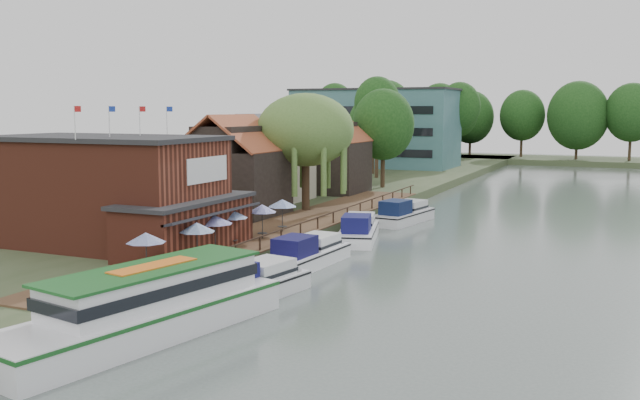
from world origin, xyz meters
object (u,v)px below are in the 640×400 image
at_px(willow, 306,152).
at_px(umbrella_3, 232,228).
at_px(cruiser_1, 308,249).
at_px(swan, 157,326).
at_px(cottage_a, 233,166).
at_px(umbrella_4, 262,221).
at_px(cottage_c, 331,153).
at_px(umbrella_0, 146,254).
at_px(hotel_block, 376,127).
at_px(pub, 127,192).
at_px(umbrella_5, 282,215).
at_px(cottage_b, 259,157).
at_px(cruiser_0, 249,279).
at_px(cruiser_3, 404,211).
at_px(cruiser_2, 359,226).
at_px(umbrella_1, 197,243).
at_px(umbrella_2, 215,234).
at_px(tour_boat, 141,303).

distance_m(willow, umbrella_3, 18.04).
xyz_separation_m(cruiser_1, swan, (-0.53, -15.13, -0.85)).
bearing_deg(cottage_a, umbrella_3, -59.42).
relative_size(umbrella_3, umbrella_4, 1.00).
xyz_separation_m(cottage_c, umbrella_4, (6.86, -28.27, -2.96)).
relative_size(umbrella_0, cruiser_1, 0.26).
bearing_deg(cruiser_1, umbrella_0, -110.67).
relative_size(hotel_block, umbrella_4, 10.69).
bearing_deg(pub, willow, 80.07).
height_order(umbrella_4, swan, umbrella_4).
distance_m(umbrella_4, umbrella_5, 3.07).
xyz_separation_m(cottage_b, umbrella_0, (10.60, -31.73, -2.96)).
distance_m(hotel_block, cottage_b, 46.21).
bearing_deg(cruiser_0, cottage_a, 132.05).
bearing_deg(cruiser_3, cruiser_2, -85.02).
relative_size(cottage_b, swan, 21.82).
distance_m(hotel_block, umbrella_1, 75.48).
height_order(umbrella_2, cruiser_0, umbrella_2).
height_order(umbrella_0, umbrella_4, same).
distance_m(cottage_b, umbrella_1, 30.09).
distance_m(cottage_a, umbrella_0, 23.21).
height_order(umbrella_0, cruiser_3, umbrella_0).
relative_size(cottage_b, tour_boat, 0.66).
bearing_deg(cottage_b, cottage_c, 66.04).
bearing_deg(hotel_block, umbrella_0, -79.36).
xyz_separation_m(cruiser_0, tour_boat, (-1.17, -7.45, 0.48)).
xyz_separation_m(hotel_block, cruiser_2, (19.12, -57.77, -6.05)).
xyz_separation_m(umbrella_3, cruiser_2, (4.81, 10.61, -1.19)).
distance_m(cruiser_1, tour_boat, 16.19).
bearing_deg(cruiser_1, umbrella_1, -118.96).
relative_size(cottage_c, umbrella_4, 3.58).
relative_size(hotel_block, cottage_c, 2.99).
height_order(umbrella_3, cruiser_1, umbrella_3).
distance_m(tour_boat, swan, 1.72).
relative_size(umbrella_3, cruiser_0, 0.26).
distance_m(cottage_b, cruiser_0, 34.31).
bearing_deg(cruiser_0, hotel_block, 113.93).
bearing_deg(cottage_b, willow, -33.69).
height_order(umbrella_5, cruiser_1, umbrella_5).
height_order(cottage_c, tour_boat, cottage_c).
bearing_deg(cruiser_1, cruiser_3, 92.47).
relative_size(pub, tour_boat, 1.38).
bearing_deg(umbrella_4, umbrella_5, 90.19).
bearing_deg(willow, umbrella_0, -83.38).
bearing_deg(cottage_b, umbrella_5, -56.18).
relative_size(umbrella_2, umbrella_5, 1.00).
height_order(willow, cruiser_2, willow).
xyz_separation_m(umbrella_4, cruiser_2, (4.26, 7.50, -1.19)).
bearing_deg(cruiser_0, umbrella_0, -153.77).
height_order(cottage_b, cruiser_3, cottage_b).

